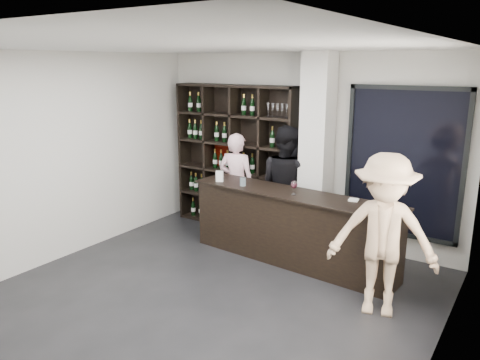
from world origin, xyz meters
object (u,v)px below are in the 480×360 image
Objects in this scene: taster_black at (286,185)px; customer at (383,236)px; tasting_counter at (292,228)px; taster_pink at (236,183)px; wine_shelf at (235,158)px.

taster_black is 2.33m from customer.
tasting_counter is 1.48m from taster_pink.
customer is at bearing 144.22° from taster_pink.
wine_shelf is 1.31× the size of taster_black.
taster_black is at bearing 173.30° from taster_pink.
taster_pink is (-1.33, 0.58, 0.32)m from tasting_counter.
taster_black reaches higher than customer.
wine_shelf is 1.84m from tasting_counter.
wine_shelf is at bearing 156.11° from tasting_counter.
taster_black is at bearing 129.33° from tasting_counter.
taster_black reaches higher than tasting_counter.
taster_pink is 3.06m from customer.
wine_shelf is 0.78× the size of tasting_counter.
wine_shelf reaches higher than customer.
tasting_counter is 1.67× the size of taster_black.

